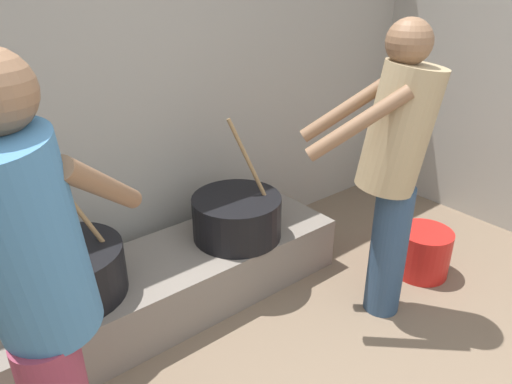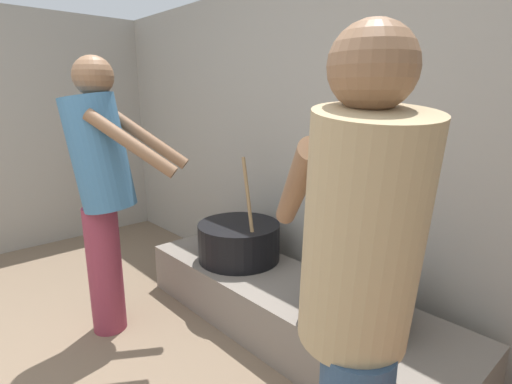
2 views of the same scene
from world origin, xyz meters
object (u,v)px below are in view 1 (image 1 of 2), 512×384
cooking_pot_main (67,272)px  cook_in_tan_shirt (394,161)px  cooking_pot_secondary (237,217)px  cook_in_blue_shirt (39,292)px  bucket_red_plastic (423,252)px

cooking_pot_main → cook_in_tan_shirt: bearing=-28.6°
cooking_pot_main → cooking_pot_secondary: 0.99m
cooking_pot_secondary → cook_in_blue_shirt: 1.53m
cooking_pot_main → cook_in_blue_shirt: 0.97m
cook_in_tan_shirt → bucket_red_plastic: 0.92m
cooking_pot_secondary → cook_in_blue_shirt: cook_in_blue_shirt is taller
bucket_red_plastic → cook_in_blue_shirt: bearing=-178.9°
cooking_pot_main → bucket_red_plastic: 2.12m
cooking_pot_secondary → bucket_red_plastic: 1.22m
cooking_pot_main → cook_in_tan_shirt: cook_in_tan_shirt is taller
cook_in_tan_shirt → bucket_red_plastic: size_ratio=4.69×
bucket_red_plastic → cook_in_tan_shirt: bearing=-175.7°
cook_in_tan_shirt → bucket_red_plastic: (0.51, 0.04, -0.77)m
cook_in_blue_shirt → bucket_red_plastic: (2.23, 0.04, -0.79)m
cooking_pot_main → cook_in_blue_shirt: size_ratio=0.43×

